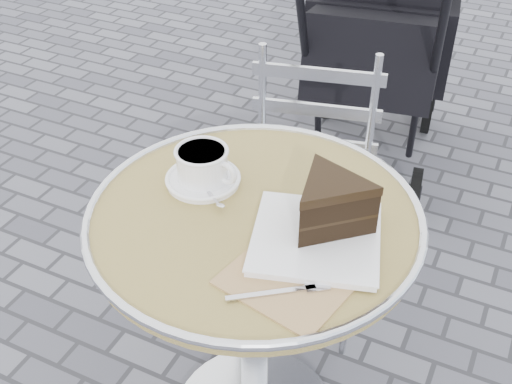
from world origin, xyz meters
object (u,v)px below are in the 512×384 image
at_px(cake_plate_set, 327,213).
at_px(bistro_chair, 310,161).
at_px(cappuccino_set, 203,168).
at_px(baby_stroller, 380,43).
at_px(cafe_table, 254,270).

relative_size(cake_plate_set, bistro_chair, 0.47).
xyz_separation_m(cappuccino_set, baby_stroller, (0.01, 1.39, -0.25)).
xyz_separation_m(cappuccino_set, cake_plate_set, (0.31, -0.05, 0.02)).
bearing_deg(cake_plate_set, baby_stroller, 85.52).
bearing_deg(cappuccino_set, cafe_table, -12.93).
xyz_separation_m(cake_plate_set, baby_stroller, (-0.30, 1.44, -0.28)).
relative_size(cake_plate_set, baby_stroller, 0.34).
bearing_deg(cafe_table, cappuccino_set, 161.02).
distance_m(cafe_table, cake_plate_set, 0.28).
bearing_deg(cappuccino_set, cake_plate_set, -4.00).
height_order(cafe_table, bistro_chair, bistro_chair).
height_order(cake_plate_set, baby_stroller, baby_stroller).
bearing_deg(cafe_table, bistro_chair, 97.98).
bearing_deg(cake_plate_set, bistro_chair, 97.49).
bearing_deg(bistro_chair, cafe_table, -95.62).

